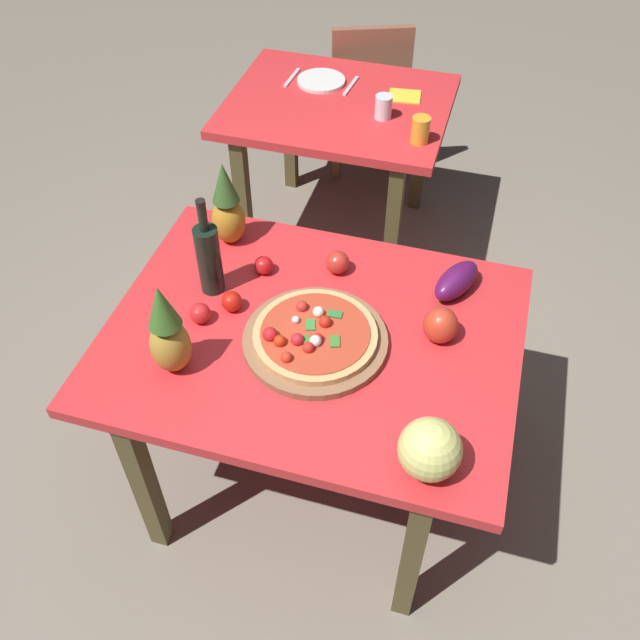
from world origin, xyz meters
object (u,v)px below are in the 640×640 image
Objects in this scene: drinking_glass_juice at (420,130)px; dinner_plate at (321,81)px; tomato_at_corner at (232,301)px; dining_chair at (367,88)px; knife_utensil at (351,86)px; fork_utensil at (292,77)px; display_table at (313,351)px; wine_bottle at (209,258)px; pizza_board at (315,340)px; eggplant at (457,281)px; tomato_beside_pepper at (264,265)px; drinking_glass_water at (383,107)px; tomato_near_board at (200,313)px; pineapple_right at (227,208)px; melon at (430,449)px; pizza at (313,335)px; bell_pepper at (440,325)px; background_table at (338,124)px; napkin_folded at (405,96)px; tomato_by_bottle at (338,262)px; pineapple_left at (168,333)px.

drinking_glass_juice reaches higher than dinner_plate.
dining_chair is at bearing 90.70° from tomato_at_corner.
drinking_glass_juice is 0.53m from knife_utensil.
dinner_plate is 1.22× the size of fork_utensil.
display_table is 0.43m from wine_bottle.
pizza_board is 2.15× the size of eggplant.
tomato_beside_pepper is 0.62× the size of drinking_glass_water.
drinking_glass_water is (0.27, 1.32, 0.02)m from tomato_near_board.
pineapple_right is 1.17m from dinner_plate.
knife_utensil is at bearing 110.00° from melon.
pizza is 3.22× the size of bell_pepper.
knife_utensil is at bearing 89.91° from tomato_at_corner.
dining_chair reaches higher than drinking_glass_water.
background_table is at bearing 122.52° from eggplant.
tomato_near_board reaches higher than pizza_board.
napkin_folded reaches higher than background_table.
display_table is 0.34m from tomato_beside_pepper.
pizza_board is 4.38× the size of drinking_glass_water.
knife_utensil is at bearing 114.21° from bell_pepper.
tomato_by_bottle is at bearing -97.61° from drinking_glass_juice.
eggplant is 0.91× the size of dinner_plate.
tomato_near_board is (-0.36, -0.01, 0.02)m from pizza_board.
tomato_beside_pepper is (0.11, 0.26, -0.00)m from tomato_near_board.
tomato_beside_pepper is at bearing 133.74° from pizza.
tomato_near_board is 1.26m from drinking_glass_juice.
dining_chair reaches higher than knife_utensil.
tomato_beside_pepper reaches higher than pizza_board.
eggplant is 0.87m from drinking_glass_juice.
tomato_beside_pepper is at bearing 75.95° from pineapple_left.
napkin_folded is (-0.38, 1.39, -0.05)m from bell_pepper.
pineapple_right is 1.21m from napkin_folded.
tomato_beside_pepper reaches higher than display_table.
pizza is at bearing -69.07° from display_table.
pineapple_left reaches higher than pizza.
melon is 0.82m from tomato_near_board.
pineapple_left is at bearing -151.56° from pizza.
knife_utensil is (0.00, 1.47, -0.03)m from tomato_at_corner.
tomato_beside_pepper is 1.28m from napkin_folded.
pineapple_left is at bearing -104.05° from tomato_beside_pepper.
napkin_folded is at bearing 74.54° from drinking_glass_water.
pizza_board is 2.65× the size of melon.
wine_bottle is at bearing 142.75° from tomato_at_corner.
pineapple_left is 1.57× the size of eggplant.
napkin_folded is (-0.03, 1.51, -0.01)m from pizza_board.
dining_chair is (-0.01, 0.63, -0.14)m from background_table.
dinner_plate is at bearing 144.97° from drinking_glass_juice.
pineapple_left reaches higher than pizza_board.
drinking_glass_juice is 0.23m from drinking_glass_water.
fork_utensil is (-0.28, 1.47, -0.03)m from tomato_at_corner.
bell_pepper is at bearing 5.49° from tomato_at_corner.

